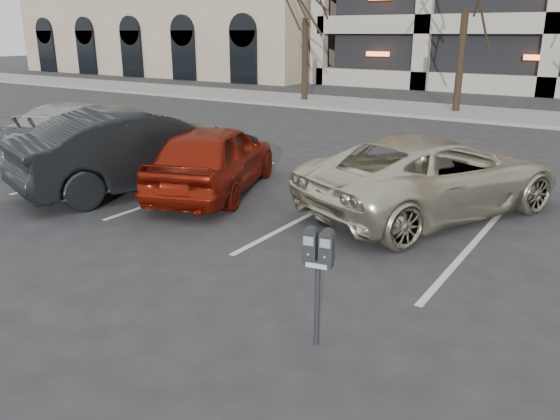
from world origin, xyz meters
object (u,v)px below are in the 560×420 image
suv_silver (433,175)px  car_dark (141,149)px  car_red (214,158)px  car_silver (80,127)px  parking_meter (318,258)px

suv_silver → car_dark: car_dark is taller
car_red → car_silver: bearing=-31.0°
parking_meter → car_dark: size_ratio=0.25×
parking_meter → car_dark: (-5.95, 3.19, -0.14)m
parking_meter → car_red: size_ratio=0.30×
parking_meter → car_silver: (-10.04, 4.81, -0.28)m
suv_silver → car_dark: bearing=41.5°
parking_meter → car_silver: car_silver is taller
suv_silver → car_red: car_red is taller
parking_meter → car_red: 5.93m
car_red → car_dark: size_ratio=0.83×
suv_silver → car_silver: size_ratio=1.18×
car_dark → car_silver: 4.40m
suv_silver → car_dark: size_ratio=1.10×
parking_meter → suv_silver: (-0.47, 4.91, -0.27)m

